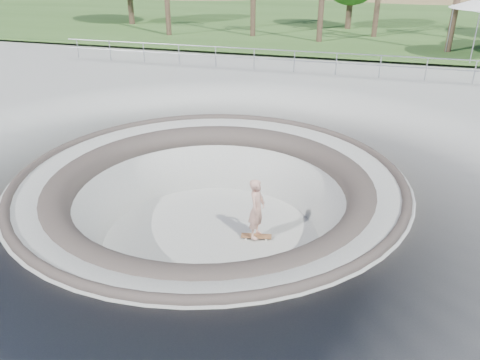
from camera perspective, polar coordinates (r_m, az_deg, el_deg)
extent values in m
plane|color=#AEAFA9|center=(12.44, -3.66, 0.57)|extent=(180.00, 180.00, 0.00)
torus|color=#AEAFA9|center=(13.41, -3.42, -7.19)|extent=(14.00, 14.00, 4.00)
cylinder|color=#AEAFA9|center=(13.38, -3.43, -7.01)|extent=(6.60, 6.60, 0.10)
torus|color=#443C37|center=(12.45, -3.66, 0.49)|extent=(10.24, 10.24, 0.24)
torus|color=#443C37|center=(12.64, -3.61, -1.27)|extent=(8.91, 8.91, 0.81)
cube|color=#335522|center=(45.02, 12.00, 18.71)|extent=(180.00, 36.00, 0.12)
ellipsoid|color=brown|center=(71.47, -5.24, 16.14)|extent=(50.40, 36.00, 23.40)
ellipsoid|color=brown|center=(71.88, 20.02, 13.65)|extent=(61.60, 44.00, 28.60)
cylinder|color=#97989F|center=(23.26, 6.69, 15.36)|extent=(25.00, 0.05, 0.05)
cylinder|color=#97989F|center=(23.35, 6.63, 14.27)|extent=(25.00, 0.05, 0.05)
cube|color=brown|center=(13.20, 2.00, -6.84)|extent=(0.88, 0.40, 0.02)
cylinder|color=#B8B8BE|center=(13.22, 2.00, -6.97)|extent=(0.07, 0.18, 0.04)
cylinder|color=#B8B8BE|center=(13.22, 2.00, -6.97)|extent=(0.07, 0.18, 0.04)
cylinder|color=beige|center=(13.22, 2.00, -7.00)|extent=(0.07, 0.04, 0.07)
cylinder|color=beige|center=(13.22, 2.00, -7.00)|extent=(0.07, 0.04, 0.07)
cylinder|color=beige|center=(13.22, 2.00, -7.00)|extent=(0.07, 0.04, 0.07)
cylinder|color=beige|center=(13.22, 2.00, -7.00)|extent=(0.07, 0.04, 0.07)
imported|color=tan|center=(12.75, 2.06, -3.50)|extent=(0.47, 0.67, 1.74)
cylinder|color=#97989F|center=(27.57, 25.49, 15.41)|extent=(0.06, 0.06, 2.40)
cylinder|color=#97989F|center=(30.58, 24.80, 16.33)|extent=(0.06, 0.06, 2.40)
cylinder|color=brown|center=(38.00, 13.28, 20.50)|extent=(0.44, 0.44, 4.18)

